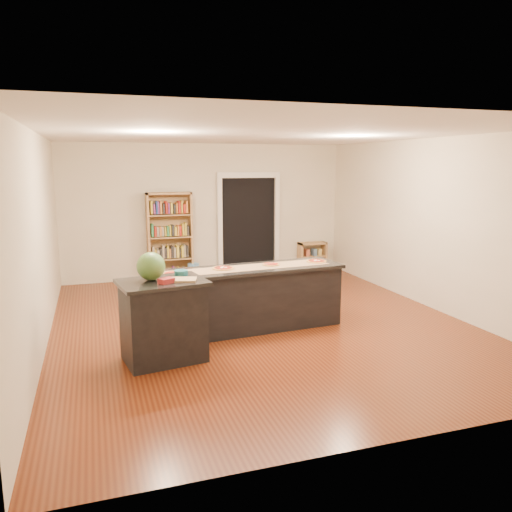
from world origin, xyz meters
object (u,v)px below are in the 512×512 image
object	(u,v)px
side_counter	(163,320)
waste_bin	(194,272)
low_shelf	(312,256)
bookshelf	(170,237)
kitchen_island	(249,298)
watermelon	(151,266)

from	to	relation	value
side_counter	waste_bin	xyz separation A→B (m)	(1.18, 4.16, -0.33)
low_shelf	side_counter	bearing A→B (deg)	-132.42
side_counter	bookshelf	bearing A→B (deg)	71.23
kitchen_island	low_shelf	world-z (taller)	kitchen_island
low_shelf	waste_bin	size ratio (longest dim) A/B	1.82
kitchen_island	bookshelf	size ratio (longest dim) A/B	1.52
kitchen_island	side_counter	size ratio (longest dim) A/B	2.74
side_counter	bookshelf	size ratio (longest dim) A/B	0.56
waste_bin	watermelon	size ratio (longest dim) A/B	1.03
side_counter	low_shelf	size ratio (longest dim) A/B	1.59
kitchen_island	side_counter	bearing A→B (deg)	-153.47
bookshelf	waste_bin	size ratio (longest dim) A/B	5.19
bookshelf	waste_bin	distance (m)	0.87
side_counter	bookshelf	distance (m)	4.37
kitchen_island	low_shelf	bearing A→B (deg)	48.96
side_counter	watermelon	bearing A→B (deg)	141.99
kitchen_island	bookshelf	xyz separation A→B (m)	(-0.60, 3.49, 0.45)
bookshelf	watermelon	world-z (taller)	bookshelf
kitchen_island	bookshelf	bearing A→B (deg)	95.36
waste_bin	watermelon	bearing A→B (deg)	-107.61
waste_bin	low_shelf	bearing A→B (deg)	3.36
watermelon	waste_bin	bearing A→B (deg)	72.39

